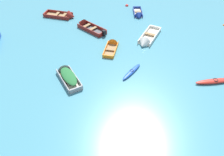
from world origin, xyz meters
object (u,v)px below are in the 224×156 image
at_px(rowboat_deep_blue_near_right, 138,15).
at_px(kayak_red_foreground_center, 215,81).
at_px(mooring_buoy_between_boats_right, 127,6).
at_px(mooring_buoy_near_foreground, 224,26).
at_px(rowboat_maroon_distant_center, 66,16).
at_px(rowboat_grey_outer_left, 67,74).
at_px(rowboat_orange_far_right, 112,45).
at_px(rowboat_maroon_center, 86,26).
at_px(kayak_blue_back_row_center, 132,72).
at_px(rowboat_white_cluster_inner, 146,41).

bearing_deg(rowboat_deep_blue_near_right, kayak_red_foreground_center, -74.45).
xyz_separation_m(mooring_buoy_between_boats_right, mooring_buoy_near_foreground, (10.78, -7.35, 0.00)).
relative_size(rowboat_maroon_distant_center, rowboat_grey_outer_left, 1.07).
bearing_deg(rowboat_grey_outer_left, rowboat_orange_far_right, 42.04).
relative_size(rowboat_orange_far_right, mooring_buoy_near_foreground, 10.65).
height_order(kayak_red_foreground_center, rowboat_maroon_center, rowboat_maroon_center).
relative_size(kayak_blue_back_row_center, rowboat_maroon_center, 0.60).
bearing_deg(rowboat_grey_outer_left, kayak_blue_back_row_center, -2.65).
relative_size(rowboat_maroon_distant_center, rowboat_maroon_center, 1.06).
bearing_deg(rowboat_deep_blue_near_right, kayak_blue_back_row_center, -106.31).
xyz_separation_m(rowboat_white_cluster_inner, mooring_buoy_near_foreground, (10.54, 2.30, -0.19)).
bearing_deg(rowboat_maroon_center, rowboat_orange_far_right, -61.21).
relative_size(rowboat_white_cluster_inner, rowboat_grey_outer_left, 1.13).
distance_m(rowboat_grey_outer_left, rowboat_maroon_center, 9.36).
height_order(rowboat_maroon_distant_center, rowboat_orange_far_right, rowboat_maroon_distant_center).
relative_size(rowboat_maroon_distant_center, rowboat_white_cluster_inner, 0.95).
height_order(rowboat_maroon_distant_center, rowboat_grey_outer_left, rowboat_maroon_distant_center).
distance_m(rowboat_orange_far_right, mooring_buoy_between_boats_right, 10.49).
bearing_deg(rowboat_deep_blue_near_right, rowboat_maroon_distant_center, 173.63).
distance_m(rowboat_deep_blue_near_right, rowboat_maroon_center, 7.25).
distance_m(kayak_blue_back_row_center, rowboat_grey_outer_left, 6.10).
bearing_deg(rowboat_white_cluster_inner, rowboat_maroon_distant_center, 139.57).
distance_m(rowboat_deep_blue_near_right, kayak_red_foreground_center, 14.39).
relative_size(kayak_blue_back_row_center, rowboat_orange_far_right, 0.72).
relative_size(kayak_red_foreground_center, rowboat_maroon_center, 0.92).
bearing_deg(kayak_red_foreground_center, rowboat_deep_blue_near_right, 105.55).
relative_size(rowboat_grey_outer_left, rowboat_orange_far_right, 1.18).
xyz_separation_m(rowboat_white_cluster_inner, rowboat_deep_blue_near_right, (0.64, 6.39, -0.02)).
bearing_deg(rowboat_maroon_center, mooring_buoy_near_foreground, -6.90).
relative_size(rowboat_white_cluster_inner, rowboat_deep_blue_near_right, 1.42).
xyz_separation_m(rowboat_white_cluster_inner, kayak_red_foreground_center, (4.50, -7.48, -0.02)).
distance_m(rowboat_maroon_distant_center, rowboat_deep_blue_near_right, 9.42).
relative_size(rowboat_deep_blue_near_right, kayak_red_foreground_center, 0.86).
distance_m(rowboat_maroon_distant_center, mooring_buoy_between_boats_right, 8.78).
xyz_separation_m(rowboat_orange_far_right, rowboat_maroon_center, (-2.50, 4.55, 0.06)).
bearing_deg(rowboat_orange_far_right, mooring_buoy_between_boats_right, 70.05).
height_order(rowboat_deep_blue_near_right, mooring_buoy_between_boats_right, rowboat_deep_blue_near_right).
height_order(rowboat_orange_far_right, mooring_buoy_near_foreground, rowboat_orange_far_right).
xyz_separation_m(kayak_blue_back_row_center, kayak_red_foreground_center, (7.18, -2.51, 0.04)).
distance_m(rowboat_grey_outer_left, mooring_buoy_near_foreground, 20.55).
relative_size(kayak_blue_back_row_center, rowboat_white_cluster_inner, 0.53).
bearing_deg(mooring_buoy_between_boats_right, kayak_blue_back_row_center, -99.52).
bearing_deg(kayak_red_foreground_center, rowboat_white_cluster_inner, 121.03).
height_order(kayak_blue_back_row_center, rowboat_maroon_center, rowboat_maroon_center).
distance_m(rowboat_maroon_distant_center, rowboat_maroon_center, 3.92).
bearing_deg(rowboat_maroon_distant_center, rowboat_deep_blue_near_right, -6.37).
xyz_separation_m(rowboat_grey_outer_left, kayak_red_foreground_center, (13.27, -2.79, -0.17)).
bearing_deg(kayak_blue_back_row_center, mooring_buoy_near_foreground, 28.80).
distance_m(rowboat_maroon_distant_center, rowboat_orange_far_right, 9.09).
height_order(kayak_blue_back_row_center, rowboat_maroon_distant_center, rowboat_maroon_distant_center).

